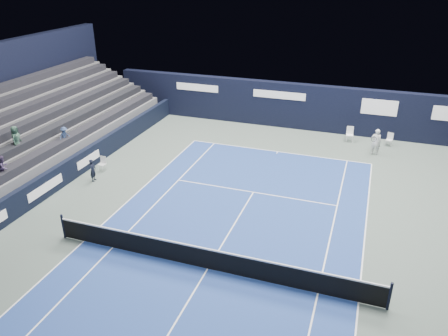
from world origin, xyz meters
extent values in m
plane|color=#4A5850|center=(0.00, 2.00, 0.00)|extent=(48.00, 48.00, 0.00)
cube|color=navy|center=(0.00, 0.00, 0.00)|extent=(10.97, 23.77, 0.01)
cube|color=white|center=(3.96, 15.01, 0.45)|extent=(0.47, 0.46, 0.04)
cube|color=white|center=(3.94, 15.20, 0.72)|extent=(0.43, 0.08, 0.51)
cylinder|color=white|center=(4.13, 15.20, 0.23)|extent=(0.02, 0.02, 0.45)
cylinder|color=white|center=(3.76, 15.16, 0.23)|extent=(0.02, 0.02, 0.45)
cylinder|color=white|center=(4.16, 14.85, 0.23)|extent=(0.02, 0.02, 0.45)
cylinder|color=white|center=(3.80, 14.81, 0.23)|extent=(0.02, 0.02, 0.45)
cube|color=white|center=(3.94, 15.22, 0.80)|extent=(0.36, 0.12, 0.33)
cube|color=silver|center=(6.35, 15.09, 0.39)|extent=(0.45, 0.43, 0.04)
cube|color=silver|center=(6.40, 15.25, 0.61)|extent=(0.36, 0.12, 0.44)
cylinder|color=silver|center=(6.54, 15.19, 0.19)|extent=(0.02, 0.02, 0.39)
cylinder|color=silver|center=(6.24, 15.27, 0.19)|extent=(0.02, 0.02, 0.39)
cylinder|color=silver|center=(6.47, 14.90, 0.19)|extent=(0.02, 0.02, 0.39)
cylinder|color=silver|center=(6.16, 14.98, 0.19)|extent=(0.02, 0.02, 0.39)
cube|color=silver|center=(-8.58, 6.10, 0.37)|extent=(0.38, 0.36, 0.03)
cube|color=silver|center=(-8.57, 6.26, 0.60)|extent=(0.36, 0.05, 0.43)
cylinder|color=silver|center=(-8.42, 6.24, 0.19)|extent=(0.02, 0.02, 0.37)
cylinder|color=silver|center=(-8.72, 6.25, 0.19)|extent=(0.02, 0.02, 0.37)
cylinder|color=silver|center=(-8.43, 5.95, 0.19)|extent=(0.02, 0.02, 0.37)
cylinder|color=silver|center=(-8.74, 5.97, 0.19)|extent=(0.02, 0.02, 0.37)
imported|color=black|center=(-8.30, 4.90, 0.61)|extent=(0.38, 0.49, 1.22)
cube|color=white|center=(0.00, 11.88, 0.01)|extent=(10.97, 0.06, 0.00)
cube|color=white|center=(5.49, 0.00, 0.01)|extent=(0.06, 23.77, 0.00)
cube|color=white|center=(-5.49, 0.00, 0.01)|extent=(0.06, 23.77, 0.00)
cube|color=white|center=(4.12, 0.00, 0.01)|extent=(0.06, 23.77, 0.00)
cube|color=white|center=(-4.12, 0.00, 0.01)|extent=(0.06, 23.77, 0.00)
cube|color=white|center=(0.00, 6.40, 0.01)|extent=(8.23, 0.06, 0.00)
cube|color=white|center=(0.00, 0.00, 0.01)|extent=(0.06, 12.80, 0.00)
cube|color=white|center=(0.00, 11.73, 0.01)|extent=(0.06, 0.30, 0.00)
cylinder|color=black|center=(6.40, 0.00, 0.55)|extent=(0.10, 0.10, 1.10)
cylinder|color=black|center=(-6.40, 0.00, 0.55)|extent=(0.10, 0.10, 1.10)
cube|color=black|center=(0.00, 0.00, 0.46)|extent=(12.80, 0.03, 0.86)
cube|color=white|center=(0.00, 0.00, 0.91)|extent=(12.80, 0.05, 0.06)
cube|color=black|center=(0.00, 16.50, 1.55)|extent=(26.00, 0.60, 3.10)
cube|color=silver|center=(-7.00, 16.18, 2.30)|extent=(3.20, 0.02, 0.50)
cube|color=silver|center=(-1.00, 16.18, 2.30)|extent=(3.60, 0.02, 0.50)
cube|color=silver|center=(5.50, 16.18, 2.10)|extent=(2.20, 0.02, 1.00)
cube|color=silver|center=(9.50, 16.18, 2.10)|extent=(1.80, 0.02, 0.90)
cube|color=black|center=(-9.50, 6.00, 0.60)|extent=(0.30, 22.00, 1.20)
cube|color=silver|center=(-9.33, 2.50, 0.60)|extent=(0.02, 2.40, 0.45)
cube|color=silver|center=(-9.33, 6.00, 0.60)|extent=(0.02, 2.00, 0.45)
cube|color=#515053|center=(-10.10, 7.00, 0.82)|extent=(0.90, 16.00, 1.65)
cube|color=#4D4D50|center=(-11.00, 7.00, 1.05)|extent=(0.90, 16.00, 2.10)
cube|color=#454547|center=(-11.90, 7.00, 1.27)|extent=(0.90, 16.00, 2.55)
cube|color=#505053|center=(-12.80, 7.00, 1.50)|extent=(0.90, 16.00, 3.00)
cube|color=#4E4E50|center=(-13.70, 7.00, 1.73)|extent=(0.90, 16.00, 3.45)
cube|color=#4B4B4D|center=(-14.60, 7.00, 1.95)|extent=(0.90, 16.00, 3.90)
cube|color=black|center=(-10.10, 7.00, 1.85)|extent=(0.63, 15.20, 0.40)
cube|color=black|center=(-11.00, 7.00, 2.30)|extent=(0.63, 15.20, 0.40)
cube|color=black|center=(-11.90, 7.00, 2.75)|extent=(0.63, 15.20, 0.40)
cube|color=black|center=(-12.80, 7.00, 3.20)|extent=(0.63, 15.20, 0.40)
cube|color=black|center=(-13.70, 7.00, 3.65)|extent=(0.63, 15.20, 0.40)
cube|color=black|center=(-14.60, 7.00, 4.10)|extent=(0.63, 15.20, 0.40)
cube|color=black|center=(-15.35, 7.00, 3.20)|extent=(0.60, 18.00, 6.40)
imported|color=#3A2C4A|center=(-10.10, 1.09, 2.20)|extent=(0.52, 0.61, 1.10)
imported|color=navy|center=(-10.10, 5.31, 2.15)|extent=(0.51, 0.71, 0.99)
imported|color=#284335|center=(-11.00, 2.97, 2.74)|extent=(0.58, 0.72, 1.28)
imported|color=silver|center=(5.56, 13.43, 0.80)|extent=(0.61, 0.42, 1.60)
cylinder|color=black|center=(5.41, 13.13, 1.05)|extent=(0.03, 0.29, 0.13)
torus|color=black|center=(5.41, 12.88, 1.15)|extent=(0.30, 0.13, 0.29)
camera|label=1|loc=(4.91, -12.27, 10.45)|focal=35.00mm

